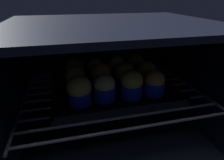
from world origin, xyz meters
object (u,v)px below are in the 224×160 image
at_px(muffin_row1_col0, 76,79).
at_px(muffin_row1_col1, 101,76).
at_px(muffin_row0_col2, 132,84).
at_px(muffin_row0_col3, 154,83).
at_px(muffin_row0_col0, 79,91).
at_px(muffin_row2_col1, 96,69).
at_px(muffin_row2_col0, 75,70).
at_px(muffin_row2_col3, 136,66).
at_px(muffin_row1_col2, 125,75).
at_px(muffin_row1_col3, 146,73).
at_px(muffin_row0_col1, 105,88).
at_px(muffin_row2_col2, 117,67).
at_px(baking_tray, 112,88).

xyz_separation_m(muffin_row1_col0, muffin_row1_col1, (0.08, 0.00, 0.00)).
xyz_separation_m(muffin_row0_col2, muffin_row0_col3, (0.07, 0.00, -0.00)).
bearing_deg(muffin_row0_col0, muffin_row2_col1, 65.38).
bearing_deg(muffin_row2_col0, muffin_row2_col3, -1.75).
distance_m(muffin_row0_col3, muffin_row2_col0, 0.27).
bearing_deg(muffin_row1_col2, muffin_row2_col1, 134.32).
distance_m(muffin_row1_col3, muffin_row2_col0, 0.24).
height_order(muffin_row0_col1, muffin_row2_col0, muffin_row2_col0).
xyz_separation_m(muffin_row0_col3, muffin_row2_col1, (-0.15, 0.15, 0.00)).
bearing_deg(muffin_row1_col1, muffin_row1_col2, -2.27).
relative_size(muffin_row1_col2, muffin_row2_col0, 1.02).
distance_m(muffin_row0_col0, muffin_row0_col1, 0.07).
height_order(muffin_row0_col0, muffin_row1_col3, muffin_row0_col0).
distance_m(muffin_row1_col2, muffin_row2_col2, 0.08).
bearing_deg(muffin_row1_col3, muffin_row1_col1, -179.46).
bearing_deg(muffin_row1_col3, muffin_row2_col0, 160.90).
bearing_deg(muffin_row0_col0, muffin_row2_col2, 46.22).
relative_size(muffin_row0_col1, muffin_row2_col1, 1.01).
distance_m(muffin_row1_col1, muffin_row2_col0, 0.11).
bearing_deg(muffin_row2_col1, muffin_row2_col3, -2.18).
distance_m(muffin_row0_col3, muffin_row1_col0, 0.23).
xyz_separation_m(muffin_row1_col2, muffin_row1_col3, (0.07, 0.00, -0.00)).
xyz_separation_m(muffin_row1_col0, muffin_row2_col2, (0.15, 0.08, -0.00)).
distance_m(muffin_row2_col0, muffin_row2_col2, 0.15).
relative_size(muffin_row0_col1, muffin_row1_col0, 0.92).
bearing_deg(muffin_row1_col3, muffin_row2_col1, 153.35).
bearing_deg(muffin_row0_col0, muffin_row1_col3, 19.35).
xyz_separation_m(baking_tray, muffin_row2_col2, (0.04, 0.07, 0.04)).
height_order(muffin_row1_col0, muffin_row2_col2, muffin_row1_col0).
relative_size(muffin_row0_col2, muffin_row1_col3, 1.04).
xyz_separation_m(muffin_row1_col3, muffin_row2_col3, (-0.01, 0.07, 0.00)).
bearing_deg(muffin_row2_col0, muffin_row0_col1, -64.75).
bearing_deg(muffin_row2_col3, muffin_row2_col1, 177.82).
height_order(muffin_row0_col2, muffin_row1_col0, same).
distance_m(muffin_row0_col1, muffin_row2_col0, 0.17).
relative_size(muffin_row0_col2, muffin_row2_col2, 1.05).
bearing_deg(muffin_row0_col0, muffin_row1_col1, 45.98).
distance_m(muffin_row0_col0, muffin_row1_col0, 0.08).
bearing_deg(muffin_row2_col3, muffin_row1_col0, -161.75).
bearing_deg(baking_tray, muffin_row0_col1, -118.58).
xyz_separation_m(muffin_row1_col0, muffin_row2_col1, (0.08, 0.08, -0.00)).
relative_size(muffin_row0_col0, muffin_row0_col2, 0.98).
height_order(baking_tray, muffin_row1_col3, muffin_row1_col3).
xyz_separation_m(muffin_row0_col0, muffin_row2_col2, (0.15, 0.15, -0.00)).
relative_size(muffin_row0_col3, muffin_row1_col3, 0.95).
distance_m(muffin_row1_col0, muffin_row2_col1, 0.11).
xyz_separation_m(muffin_row1_col0, muffin_row2_col0, (0.00, 0.08, -0.00)).
bearing_deg(baking_tray, muffin_row2_col2, 63.75).
xyz_separation_m(muffin_row2_col1, muffin_row2_col3, (0.15, -0.01, 0.00)).
distance_m(muffin_row0_col1, muffin_row1_col0, 0.10).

